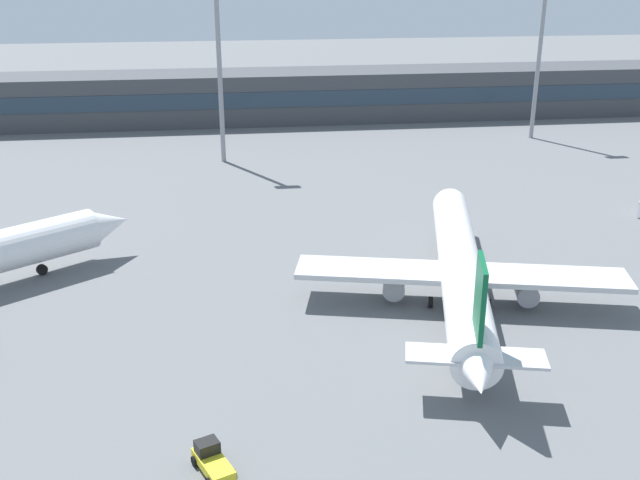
{
  "coord_description": "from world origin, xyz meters",
  "views": [
    {
      "loc": [
        -13.31,
        -29.82,
        30.41
      ],
      "look_at": [
        -4.32,
        40.0,
        3.0
      ],
      "focal_mm": 42.44,
      "sensor_mm": 36.0,
      "label": 1
    }
  ],
  "objects_px": {
    "airplane_near": "(460,266)",
    "floodlight_tower_west": "(219,51)",
    "floodlight_tower_east": "(541,41)",
    "baggage_tug_yellow": "(212,460)"
  },
  "relations": [
    {
      "from": "airplane_near",
      "to": "floodlight_tower_west",
      "type": "relative_size",
      "value": 1.47
    },
    {
      "from": "airplane_near",
      "to": "floodlight_tower_east",
      "type": "relative_size",
      "value": 1.51
    },
    {
      "from": "baggage_tug_yellow",
      "to": "floodlight_tower_west",
      "type": "relative_size",
      "value": 0.14
    },
    {
      "from": "baggage_tug_yellow",
      "to": "floodlight_tower_east",
      "type": "relative_size",
      "value": 0.14
    },
    {
      "from": "airplane_near",
      "to": "floodlight_tower_west",
      "type": "bearing_deg",
      "value": 112.53
    },
    {
      "from": "floodlight_tower_east",
      "to": "baggage_tug_yellow",
      "type": "bearing_deg",
      "value": -123.28
    },
    {
      "from": "airplane_near",
      "to": "baggage_tug_yellow",
      "type": "bearing_deg",
      "value": -135.46
    },
    {
      "from": "baggage_tug_yellow",
      "to": "floodlight_tower_west",
      "type": "bearing_deg",
      "value": 88.87
    },
    {
      "from": "airplane_near",
      "to": "floodlight_tower_west",
      "type": "distance_m",
      "value": 56.48
    },
    {
      "from": "airplane_near",
      "to": "floodlight_tower_west",
      "type": "height_order",
      "value": "floodlight_tower_west"
    }
  ]
}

